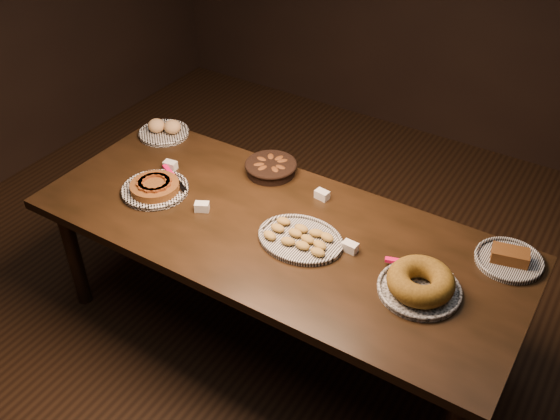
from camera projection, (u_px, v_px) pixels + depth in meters
The scene contains 9 objects.
ground at pixel (276, 332), 3.45m from camera, with size 5.00×5.00×0.00m, color black.
buffet_table at pixel (275, 239), 3.04m from camera, with size 2.40×1.00×0.75m.
apple_tart_plate at pixel (155, 188), 3.21m from camera, with size 0.35×0.36×0.07m.
madeleine_platter at pixel (300, 238), 2.90m from camera, with size 0.41×0.33×0.05m.
bundt_cake_plate at pixel (420, 284), 2.62m from camera, with size 0.38×0.36×0.11m.
croissant_basket at pixel (271, 167), 3.34m from camera, with size 0.28×0.28×0.07m.
bread_roll_plate at pixel (164, 130), 3.66m from camera, with size 0.30×0.30×0.09m.
loaf_plate at pixel (509, 259), 2.78m from camera, with size 0.30×0.30×0.07m.
tent_cards at pixel (290, 215), 3.03m from camera, with size 1.65×0.47×0.04m.
Camera 1 is at (1.26, -1.96, 2.64)m, focal length 40.00 mm.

